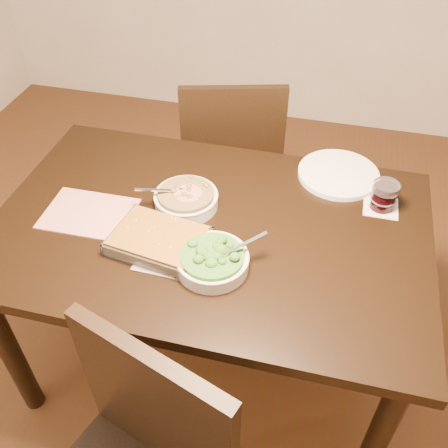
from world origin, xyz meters
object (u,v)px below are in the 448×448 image
Objects in this scene: stew_bowl at (186,199)px; broccoli_bowl at (212,260)px; baking_dish at (159,241)px; chair_far at (231,157)px; table at (210,246)px; dinner_plate at (338,174)px; wine_tumbler at (384,195)px.

broccoli_bowl reaches higher than stew_bowl.
chair_far is (0.03, 0.84, -0.26)m from baking_dish.
stew_bowl is 0.69m from chair_far.
chair_far is at bearing 97.41° from table.
chair_far is at bearing 143.39° from dinner_plate.
wine_tumbler is 0.85m from chair_far.
chair_far is at bearing 141.95° from wine_tumbler.
stew_bowl is 2.32× the size of wine_tumbler.
table is 6.28× the size of broccoli_bowl.
chair_far reaches higher than wine_tumbler.
baking_dish is 0.33× the size of chair_far.
dinner_plate is (0.32, 0.53, -0.02)m from broccoli_bowl.
dinner_plate is at bearing 43.31° from table.
wine_tumbler reaches higher than dinner_plate.
baking_dish is at bearing -135.80° from dinner_plate.
stew_bowl is 0.77× the size of dinner_plate.
broccoli_bowl is at bearing -57.81° from stew_bowl.
broccoli_bowl is 0.62m from wine_tumbler.
wine_tumbler reaches higher than stew_bowl.
chair_far is (-0.63, 0.49, -0.29)m from wine_tumbler.
baking_dish is 0.88m from chair_far.
baking_dish is (-0.02, -0.21, -0.00)m from stew_bowl.
wine_tumbler is at bearing -42.18° from dinner_plate.
baking_dish is at bearing -151.74° from wine_tumbler.
table is 1.52× the size of chair_far.
broccoli_bowl reaches higher than baking_dish.
broccoli_bowl is (0.16, -0.25, 0.00)m from stew_bowl.
dinner_plate is at bearing 52.89° from baking_dish.
broccoli_bowl reaches higher than dinner_plate.
broccoli_bowl is 0.62m from dinner_plate.
stew_bowl is 0.29m from broccoli_bowl.
dinner_plate is (-0.15, 0.14, -0.04)m from wine_tumbler.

